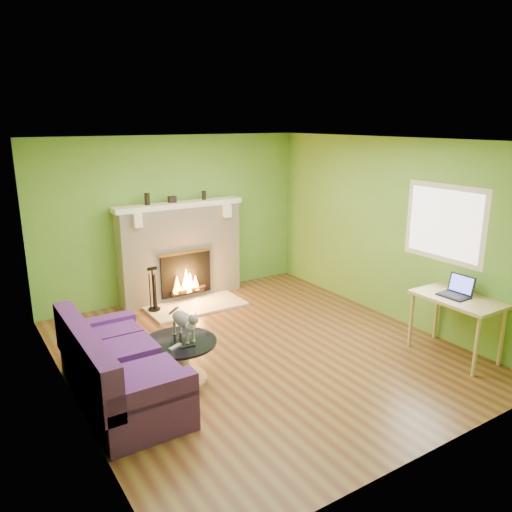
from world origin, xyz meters
The scene contains 22 objects.
floor centered at (0.00, 0.00, 0.00)m, with size 5.00×5.00×0.00m, color #562C18.
ceiling centered at (0.00, 0.00, 2.60)m, with size 5.00×5.00×0.00m, color white.
wall_back centered at (0.00, 2.50, 1.30)m, with size 5.00×5.00×0.00m, color #55872C.
wall_front centered at (0.00, -2.50, 1.30)m, with size 5.00×5.00×0.00m, color #55872C.
wall_left centered at (-2.25, 0.00, 1.30)m, with size 5.00×5.00×0.00m, color #55872C.
wall_right centered at (2.25, 0.00, 1.30)m, with size 5.00×5.00×0.00m, color #55872C.
window_frame centered at (2.24, -0.90, 1.55)m, with size 1.20×1.20×0.00m, color silver.
window_pane centered at (2.23, -0.90, 1.55)m, with size 1.06×1.06×0.00m, color white.
fireplace centered at (0.00, 2.32, 0.77)m, with size 2.10×0.46×1.58m.
hearth centered at (0.00, 1.80, 0.01)m, with size 1.50×0.75×0.03m, color beige.
mantel centered at (0.00, 2.30, 1.54)m, with size 2.10×0.28×0.08m, color white.
sofa centered at (-1.86, -0.17, 0.33)m, with size 0.88×1.89×0.85m.
coffee_table centered at (-1.14, -0.15, 0.27)m, with size 0.83×0.83×0.47m.
desk centered at (1.95, -1.41, 0.67)m, with size 0.60×1.03×0.76m.
cat centered at (-1.06, -0.10, 0.65)m, with size 0.21×0.59×0.37m, color slate, non-canonical shape.
remote_silver centered at (-1.24, -0.27, 0.48)m, with size 0.17×0.04×0.02m, color #99999C.
remote_black centered at (-1.12, -0.33, 0.48)m, with size 0.16×0.04×0.02m, color black.
laptop centered at (1.93, -1.36, 0.89)m, with size 0.30×0.34×0.25m, color black, non-canonical shape.
fire_tools centered at (-0.63, 1.95, 0.37)m, with size 0.18×0.18×0.68m, color black, non-canonical shape.
mantel_vase_left centered at (-0.50, 2.33, 1.67)m, with size 0.08×0.08×0.18m, color black.
mantel_vase_right centered at (0.45, 2.33, 1.65)m, with size 0.07×0.07×0.14m, color black.
mantel_box centered at (-0.10, 2.33, 1.63)m, with size 0.12×0.08×0.10m, color black.
Camera 1 is at (-3.14, -4.86, 2.83)m, focal length 35.00 mm.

